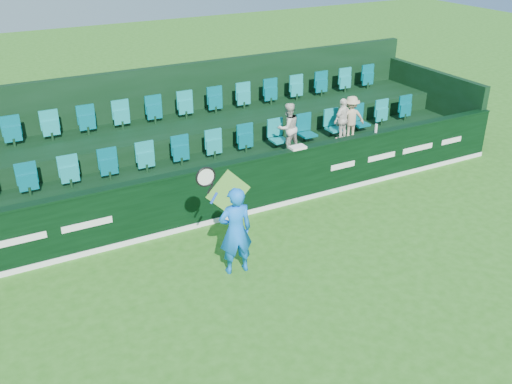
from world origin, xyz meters
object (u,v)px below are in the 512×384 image
tennis_player (235,230)px  spectator_right (351,118)px  towel (298,147)px  spectator_middle (343,120)px  drinks_bottle (376,128)px  spectator_left (288,128)px

tennis_player → spectator_right: size_ratio=2.08×
tennis_player → towel: 3.33m
spectator_middle → drinks_bottle: size_ratio=5.38×
spectator_left → drinks_bottle: 2.18m
tennis_player → spectator_left: (3.02, 3.13, 0.52)m
spectator_left → spectator_right: (1.94, 0.00, -0.05)m
tennis_player → spectator_left: 4.38m
spectator_left → drinks_bottle: bearing=145.2°
spectator_right → drinks_bottle: 1.12m
towel → drinks_bottle: (2.28, 0.00, 0.08)m
tennis_player → spectator_left: bearing=46.0°
tennis_player → drinks_bottle: tennis_player is taller
spectator_left → towel: 1.20m
drinks_bottle → spectator_left: bearing=149.0°
spectator_middle → spectator_right: (0.26, 0.00, 0.01)m
towel → tennis_player: bearing=-142.3°
spectator_middle → drinks_bottle: 1.14m
spectator_right → drinks_bottle: spectator_right is taller
drinks_bottle → tennis_player: bearing=-157.6°
tennis_player → spectator_middle: size_ratio=2.12×
spectator_middle → drinks_bottle: (0.19, -1.12, 0.08)m
spectator_left → tennis_player: bearing=42.2°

